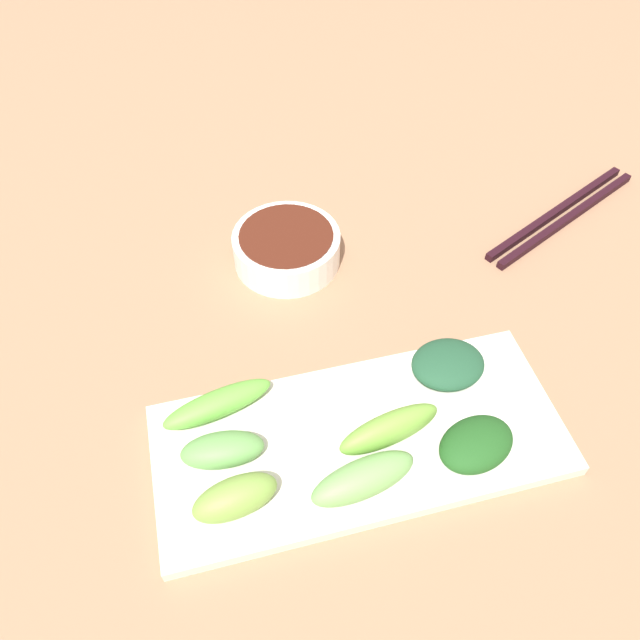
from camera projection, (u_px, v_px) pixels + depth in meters
name	position (u px, v px, depth m)	size (l,w,h in m)	color
tabletop	(326.00, 390.00, 0.56)	(2.10, 2.10, 0.02)	#997252
sauce_bowl	(289.00, 247.00, 0.63)	(0.11, 0.11, 0.04)	white
serving_plate	(359.00, 440.00, 0.51)	(0.14, 0.33, 0.01)	silver
broccoli_stalk_0	(362.00, 479.00, 0.46)	(0.03, 0.08, 0.03)	#71AE5A
broccoli_stalk_1	(389.00, 429.00, 0.49)	(0.02, 0.09, 0.03)	#72AD3D
broccoli_leafy_2	(448.00, 364.00, 0.53)	(0.05, 0.06, 0.02)	#204E31
broccoli_stalk_3	(222.00, 450.00, 0.48)	(0.03, 0.06, 0.02)	#619F4E
broccoli_stalk_4	(218.00, 404.00, 0.51)	(0.02, 0.09, 0.02)	#62B43E
broccoli_stalk_5	(235.00, 498.00, 0.45)	(0.03, 0.06, 0.03)	#78A643
broccoli_leafy_6	(476.00, 444.00, 0.48)	(0.05, 0.06, 0.02)	#1E531D
chopsticks	(562.00, 215.00, 0.69)	(0.12, 0.22, 0.01)	black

